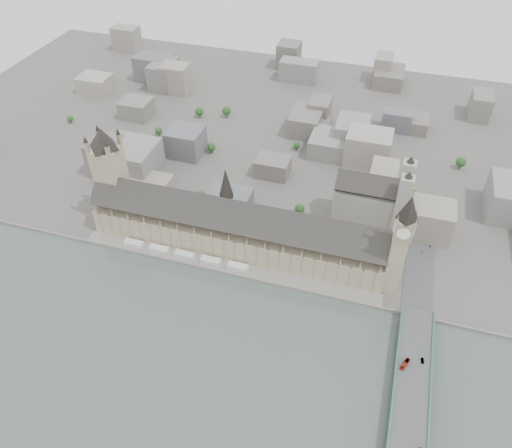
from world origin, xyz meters
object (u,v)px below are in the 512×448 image
(victoria_tower, at_px, (110,171))
(red_bus_north, at_px, (405,364))
(palace_of_westminster, at_px, (236,229))
(westminster_bridge, at_px, (411,394))
(elizabeth_tower, at_px, (401,239))
(westminster_abbey, at_px, (373,199))
(car_approach, at_px, (430,247))
(car_silver, at_px, (423,361))

(victoria_tower, relative_size, red_bus_north, 9.21)
(palace_of_westminster, bearing_deg, westminster_bridge, -33.49)
(palace_of_westminster, xyz_separation_m, victoria_tower, (-122.00, 6.30, 32.50))
(palace_of_westminster, relative_size, elizabeth_tower, 2.47)
(westminster_abbey, xyz_separation_m, car_approach, (56.72, -35.00, -14.20))
(westminster_bridge, relative_size, westminster_abbey, 4.78)
(westminster_abbey, bearing_deg, victoria_tower, -163.50)
(elizabeth_tower, distance_m, victoria_tower, 260.64)
(victoria_tower, relative_size, westminster_bridge, 0.31)
(elizabeth_tower, relative_size, westminster_bridge, 0.33)
(elizabeth_tower, xyz_separation_m, westminster_bridge, (24.00, -95.50, -52.96))
(westminster_bridge, relative_size, car_silver, 70.16)
(elizabeth_tower, height_order, car_silver, elizabeth_tower)
(westminster_bridge, xyz_separation_m, red_bus_north, (-6.26, 18.45, 6.64))
(palace_of_westminster, xyz_separation_m, red_bus_north, (155.74, -88.75, -10.94))
(westminster_bridge, distance_m, westminster_abbey, 190.56)
(elizabeth_tower, bearing_deg, westminster_abbey, 107.29)
(palace_of_westminster, xyz_separation_m, car_silver, (167.42, -81.89, -11.69))
(victoria_tower, height_order, westminster_bridge, victoria_tower)
(elizabeth_tower, xyz_separation_m, victoria_tower, (-260.00, 18.00, -2.88))
(westminster_abbey, relative_size, red_bus_north, 6.26)
(victoria_tower, bearing_deg, car_silver, -16.95)
(red_bus_north, xyz_separation_m, car_approach, (11.90, 129.05, -0.88))
(victoria_tower, height_order, red_bus_north, victoria_tower)
(westminster_abbey, xyz_separation_m, car_silver, (56.49, -157.19, -14.07))
(westminster_abbey, bearing_deg, westminster_bridge, -74.36)
(westminster_abbey, xyz_separation_m, red_bus_north, (44.82, -164.05, -13.32))
(westminster_bridge, bearing_deg, victoria_tower, 158.22)
(elizabeth_tower, height_order, victoria_tower, elizabeth_tower)
(westminster_abbey, height_order, car_approach, westminster_abbey)
(palace_of_westminster, height_order, red_bus_north, palace_of_westminster)
(elizabeth_tower, xyz_separation_m, car_silver, (29.42, -70.19, -47.07))
(westminster_bridge, height_order, red_bus_north, red_bus_north)
(palace_of_westminster, distance_m, westminster_abbey, 134.09)
(westminster_bridge, bearing_deg, elizabeth_tower, 104.11)
(red_bus_north, distance_m, car_silver, 13.57)
(westminster_abbey, height_order, red_bus_north, westminster_abbey)
(elizabeth_tower, relative_size, car_silver, 23.21)
(victoria_tower, bearing_deg, westminster_bridge, -21.78)
(car_approach, bearing_deg, car_silver, -75.22)
(westminster_bridge, xyz_separation_m, car_silver, (5.42, 25.31, 5.89))
(westminster_bridge, relative_size, red_bus_north, 29.92)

